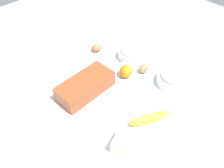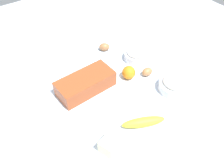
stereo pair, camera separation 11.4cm
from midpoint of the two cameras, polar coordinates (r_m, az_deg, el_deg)
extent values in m
cube|color=silver|center=(1.18, -2.77, -1.86)|extent=(2.40, 2.40, 0.02)
cube|color=#9E4723|center=(1.15, -9.24, -0.66)|extent=(0.29, 0.14, 0.08)
cube|color=black|center=(1.14, -9.26, -0.52)|extent=(0.27, 0.13, 0.07)
cylinder|color=white|center=(1.21, 11.63, 0.79)|extent=(0.15, 0.15, 0.04)
torus|color=white|center=(1.20, 11.75, 1.40)|extent=(0.15, 0.15, 0.01)
ellipsoid|color=white|center=(1.19, 11.85, 1.88)|extent=(0.12, 0.12, 0.04)
cylinder|color=white|center=(1.35, 1.90, 7.01)|extent=(0.14, 0.14, 0.04)
torus|color=white|center=(1.34, 1.92, 7.59)|extent=(0.14, 0.14, 0.01)
ellipsoid|color=white|center=(1.33, 1.93, 8.03)|extent=(0.11, 0.11, 0.04)
ellipsoid|color=yellow|center=(1.04, 5.86, -8.31)|extent=(0.19, 0.12, 0.04)
sphere|color=orange|center=(1.22, 0.72, 2.99)|extent=(0.07, 0.07, 0.07)
cube|color=#F4EDB2|center=(0.95, -0.96, -14.15)|extent=(0.11, 0.09, 0.06)
ellipsoid|color=#A36D42|center=(1.40, -6.09, 8.51)|extent=(0.08, 0.07, 0.05)
ellipsoid|color=#AE7547|center=(1.26, 4.99, 3.59)|extent=(0.06, 0.05, 0.04)
camera|label=1|loc=(0.06, -92.87, -2.85)|focal=38.12mm
camera|label=2|loc=(0.06, 87.13, 2.85)|focal=38.12mm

